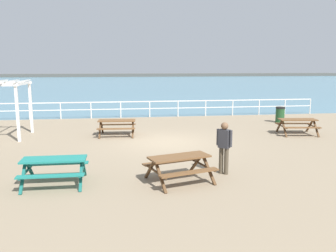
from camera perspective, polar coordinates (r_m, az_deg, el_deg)
ground_plane at (r=15.72m, az=-0.38°, el=-2.98°), size 30.00×24.00×0.20m
sea_band at (r=68.04m, az=-6.57°, el=6.95°), size 142.00×90.00×0.01m
distant_shoreline at (r=111.00m, az=-7.29°, el=8.05°), size 142.00×6.00×1.80m
seaward_railing at (r=23.18m, az=-3.03°, el=3.31°), size 23.07×0.07×1.08m
picnic_table_near_left at (r=17.19m, az=-8.38°, el=0.35°), size 1.90×1.66×0.80m
picnic_table_near_right at (r=10.30m, az=1.88°, el=-5.98°), size 2.15×1.95×0.80m
picnic_table_far_left at (r=18.48m, az=20.48°, el=0.50°), size 1.99×1.75×0.80m
picnic_table_far_right at (r=10.56m, az=-18.14°, el=-6.07°), size 1.81×1.55×0.80m
visitor at (r=11.06m, az=9.19°, el=-3.04°), size 0.41×0.39×1.66m
litter_bin at (r=22.02m, az=17.90°, el=1.79°), size 0.55×0.55×0.95m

